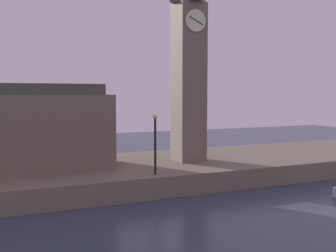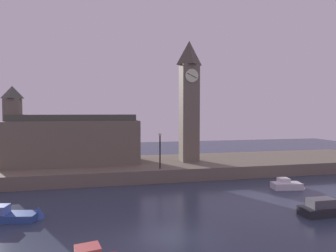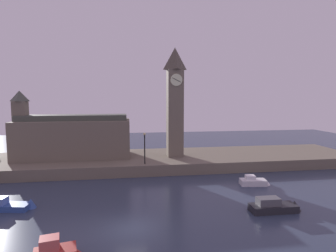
{
  "view_description": "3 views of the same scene",
  "coord_description": "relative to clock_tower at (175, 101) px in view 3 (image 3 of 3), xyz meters",
  "views": [
    {
      "loc": [
        -8.66,
        -10.6,
        7.05
      ],
      "look_at": [
        3.01,
        14.98,
        4.84
      ],
      "focal_mm": 43.62,
      "sensor_mm": 36.0,
      "label": 1
    },
    {
      "loc": [
        -4.28,
        -17.8,
        8.05
      ],
      "look_at": [
        3.5,
        17.09,
        6.38
      ],
      "focal_mm": 30.91,
      "sensor_mm": 36.0,
      "label": 2
    },
    {
      "loc": [
        -0.24,
        -21.01,
        10.3
      ],
      "look_at": [
        5.14,
        14.48,
        6.6
      ],
      "focal_mm": 29.48,
      "sensor_mm": 36.0,
      "label": 3
    }
  ],
  "objects": [
    {
      "name": "ground_plane",
      "position": [
        -6.94,
        -19.5,
        -9.81
      ],
      "size": [
        120.0,
        120.0,
        0.0
      ],
      "primitive_type": "plane",
      "color": "#2D384C"
    },
    {
      "name": "boat_tour_blue",
      "position": [
        -17.99,
        -13.95,
        -9.43
      ],
      "size": [
        5.77,
        2.36,
        1.49
      ],
      "color": "#2D4C93",
      "rests_on": "ground"
    },
    {
      "name": "streetlamp",
      "position": [
        -4.83,
        -4.38,
        -5.72
      ],
      "size": [
        0.36,
        0.36,
        4.2
      ],
      "color": "black",
      "rests_on": "far_embankment"
    },
    {
      "name": "boat_ferry_white",
      "position": [
        7.9,
        -10.62,
        -9.4
      ],
      "size": [
        3.8,
        1.88,
        1.18
      ],
      "color": "silver",
      "rests_on": "ground"
    },
    {
      "name": "clock_tower",
      "position": [
        0.0,
        0.0,
        0.0
      ],
      "size": [
        2.51,
        2.54,
        16.08
      ],
      "color": "#6B6051",
      "rests_on": "far_embankment"
    },
    {
      "name": "far_embankment",
      "position": [
        -6.94,
        0.5,
        -9.06
      ],
      "size": [
        70.0,
        12.0,
        1.5
      ],
      "primitive_type": "cube",
      "color": "#6B6051",
      "rests_on": "ground"
    },
    {
      "name": "boat_barge_dark",
      "position": [
        6.35,
        -18.1,
        -9.36
      ],
      "size": [
        4.92,
        1.63,
        1.49
      ],
      "color": "#232328",
      "rests_on": "ground"
    },
    {
      "name": "parliament_hall",
      "position": [
        -15.24,
        1.38,
        -5.22
      ],
      "size": [
        16.3,
        5.98,
        9.8
      ],
      "color": "#6B6051",
      "rests_on": "far_embankment"
    }
  ]
}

